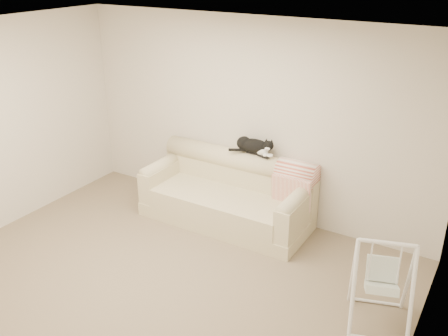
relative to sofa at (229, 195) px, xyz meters
name	(u,v)px	position (x,y,z in m)	size (l,w,h in m)	color
ground_plane	(160,284)	(0.10, -1.62, -0.35)	(5.00, 5.00, 0.00)	#72614C
room_shell	(152,152)	(0.10, -1.62, 1.18)	(5.04, 4.04, 2.60)	beige
sofa	(229,195)	(0.00, 0.00, 0.00)	(2.20, 0.93, 0.90)	#C7B686
remote_a	(253,153)	(0.22, 0.24, 0.56)	(0.18, 0.06, 0.03)	black
remote_b	(263,156)	(0.38, 0.21, 0.56)	(0.18, 0.08, 0.02)	black
tuxedo_cat	(254,146)	(0.23, 0.24, 0.66)	(0.60, 0.28, 0.24)	black
throw_blanket	(297,177)	(0.84, 0.23, 0.37)	(0.50, 0.38, 0.58)	#C3513C
baby_swing	(382,282)	(2.24, -1.00, 0.10)	(0.70, 0.73, 0.91)	white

